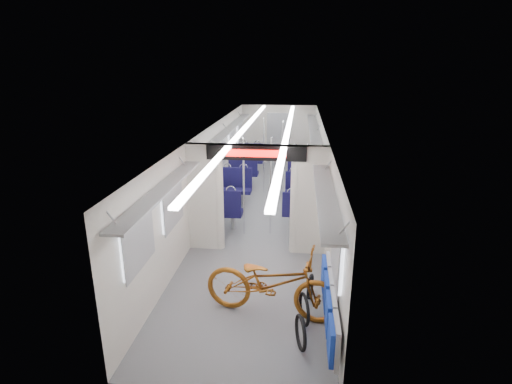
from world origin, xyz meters
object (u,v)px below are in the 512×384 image
seat_bay_near_left (229,195)px  stanchion_far_left (264,156)px  seat_bay_far_left (247,162)px  seat_bay_far_right (301,164)px  bike_hoop_b (304,311)px  bike_hoop_c (310,288)px  bike_hoop_a (300,334)px  stanchion_far_right (282,160)px  seat_bay_near_right (301,197)px  bicycle (272,283)px  flip_bench (329,303)px  stanchion_near_left (244,187)px  stanchion_near_right (271,187)px

seat_bay_near_left → stanchion_far_left: 2.29m
seat_bay_far_left → seat_bay_far_right: 1.87m
bike_hoop_b → bike_hoop_c: bike_hoop_b is taller
bike_hoop_a → stanchion_far_right: (-0.59, 6.65, 0.92)m
seat_bay_near_right → seat_bay_far_left: 4.00m
bike_hoop_b → seat_bay_near_left: 4.89m
bike_hoop_a → stanchion_far_left: bearing=99.4°
bicycle → stanchion_far_right: bearing=10.9°
flip_bench → bike_hoop_b: 0.56m
bike_hoop_b → seat_bay_near_right: 4.58m
flip_bench → stanchion_near_left: bearing=115.9°
stanchion_near_left → stanchion_near_right: size_ratio=1.00×
seat_bay_near_left → seat_bay_far_right: size_ratio=1.15×
seat_bay_far_left → stanchion_near_left: stanchion_near_left is taller
flip_bench → seat_bay_near_right: (-0.42, 4.84, -0.05)m
bike_hoop_b → stanchion_far_left: bearing=100.6°
stanchion_near_right → stanchion_far_left: 3.21m
bike_hoop_c → stanchion_near_right: (-0.89, 2.65, 0.96)m
seat_bay_far_left → seat_bay_far_right: size_ratio=1.14×
seat_bay_near_right → bike_hoop_b: bearing=-89.1°
bicycle → seat_bay_far_right: 8.01m
seat_bay_near_right → stanchion_far_right: 1.74m
flip_bench → seat_bay_near_left: size_ratio=0.97×
seat_bay_far_left → stanchion_near_right: stanchion_near_right is taller
bicycle → stanchion_near_right: (-0.27, 3.20, 0.58)m
seat_bay_near_right → stanchion_near_right: stanchion_near_right is taller
seat_bay_far_left → stanchion_far_right: (1.30, -2.01, 0.59)m
seat_bay_near_left → seat_bay_far_left: size_ratio=1.00×
stanchion_near_left → stanchion_near_right: (0.61, 0.09, 0.00)m
bike_hoop_b → stanchion_near_right: stanchion_near_right is taller
bike_hoop_a → stanchion_far_right: bearing=95.1°
bike_hoop_b → seat_bay_near_left: size_ratio=0.23×
bike_hoop_a → seat_bay_near_right: (-0.02, 5.13, 0.30)m
bike_hoop_b → seat_bay_near_right: (-0.07, 4.57, 0.30)m
bicycle → seat_bay_far_right: (0.44, 8.00, -0.05)m
bicycle → bike_hoop_b: bearing=-101.5°
bicycle → seat_bay_far_left: (-1.43, 7.91, -0.01)m
flip_bench → bike_hoop_a: bearing=-143.9°
bike_hoop_c → seat_bay_near_left: (-2.05, 3.74, 0.37)m
stanchion_near_left → stanchion_far_left: size_ratio=1.00×
flip_bench → stanchion_near_right: stanchion_near_right is taller
seat_bay_far_left → stanchion_far_right: bearing=-57.3°
bike_hoop_b → stanchion_far_right: (-0.65, 6.09, 0.92)m
stanchion_near_right → seat_bay_far_left: bearing=103.9°
bike_hoop_c → seat_bay_far_right: 7.47m
seat_bay_far_left → bike_hoop_b: bearing=-76.5°
stanchion_near_left → stanchion_far_left: same height
seat_bay_near_right → bike_hoop_a: bearing=-89.8°
bicycle → seat_bay_near_left: bearing=28.1°
seat_bay_near_left → stanchion_far_right: stanchion_far_right is taller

